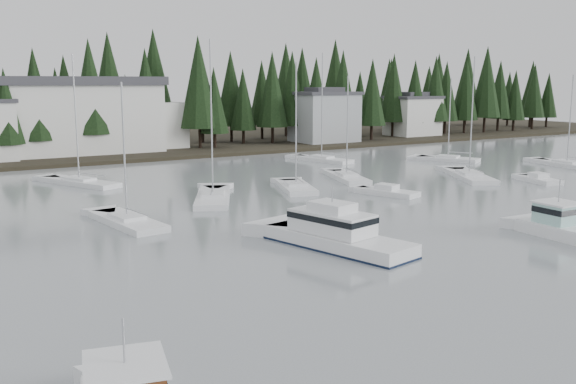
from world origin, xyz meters
name	(u,v)px	position (x,y,z in m)	size (l,w,h in m)	color
far_shore_land	(84,146)	(0.00, 97.00, 0.00)	(240.00, 54.00, 1.00)	black
conifer_treeline	(102,152)	(0.00, 86.00, 0.00)	(200.00, 22.00, 20.00)	black
house_east_a	(324,116)	(36.00, 78.00, 4.90)	(10.60, 8.48, 9.25)	#999EA0
house_east_b	(413,115)	(58.00, 80.00, 4.40)	(9.54, 7.42, 8.25)	silver
harbor_inn	(87,116)	(-2.96, 82.34, 5.78)	(29.50, 11.50, 10.90)	silver
cabin_cruiser_center	(336,237)	(-3.13, 20.12, 0.69)	(5.68, 11.16, 4.59)	white
lobster_boat_teal	(572,231)	(12.05, 13.52, 0.55)	(3.31, 8.42, 4.60)	white
sailboat_0	(296,189)	(6.77, 40.70, 0.08)	(5.47, 8.59, 13.09)	white
sailboat_1	(469,177)	(27.60, 37.24, 0.06)	(7.80, 10.97, 13.94)	white
sailboat_3	(127,224)	(-12.59, 33.98, 0.06)	(3.75, 9.20, 11.21)	white
sailboat_4	(322,160)	(22.21, 58.66, 0.09)	(4.55, 9.87, 15.02)	white
sailboat_5	(567,166)	(45.71, 37.69, 0.06)	(4.37, 10.65, 12.09)	white
sailboat_6	(213,199)	(-2.69, 39.94, 0.07)	(7.49, 10.86, 14.95)	white
sailboat_7	(448,161)	(37.04, 49.83, 0.06)	(6.52, 8.63, 11.67)	white
sailboat_9	(347,179)	(15.21, 43.58, 0.06)	(5.33, 9.61, 11.87)	white
sailboat_10	(79,184)	(-10.92, 55.42, 0.08)	(6.54, 10.67, 14.01)	white
runabout_1	(387,193)	(12.61, 33.69, 0.13)	(4.04, 6.57, 1.42)	white
runabout_2	(538,181)	(31.66, 31.21, 0.13)	(3.54, 5.84, 1.42)	white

